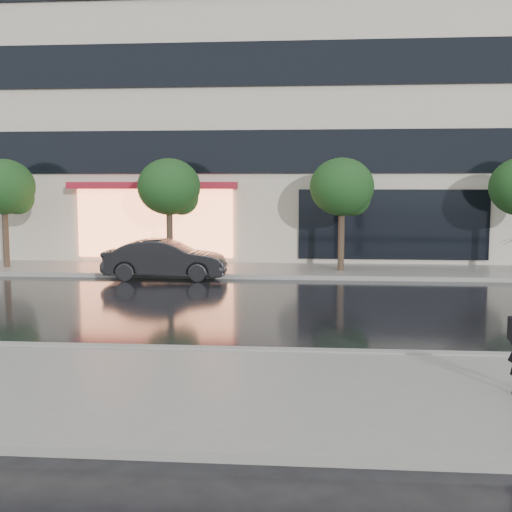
# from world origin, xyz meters

# --- Properties ---
(ground) EXTENTS (120.00, 120.00, 0.00)m
(ground) POSITION_xyz_m (0.00, 0.00, 0.00)
(ground) COLOR black
(ground) RESTS_ON ground
(sidewalk_near) EXTENTS (60.00, 4.50, 0.12)m
(sidewalk_near) POSITION_xyz_m (0.00, -3.25, 0.06)
(sidewalk_near) COLOR slate
(sidewalk_near) RESTS_ON ground
(sidewalk_far) EXTENTS (60.00, 3.50, 0.12)m
(sidewalk_far) POSITION_xyz_m (0.00, 10.25, 0.06)
(sidewalk_far) COLOR slate
(sidewalk_far) RESTS_ON ground
(curb_near) EXTENTS (60.00, 0.25, 0.14)m
(curb_near) POSITION_xyz_m (0.00, -1.00, 0.07)
(curb_near) COLOR gray
(curb_near) RESTS_ON ground
(curb_far) EXTENTS (60.00, 0.25, 0.14)m
(curb_far) POSITION_xyz_m (0.00, 8.50, 0.07)
(curb_far) COLOR gray
(curb_far) RESTS_ON ground
(office_building) EXTENTS (30.00, 12.76, 18.00)m
(office_building) POSITION_xyz_m (-0.00, 17.97, 9.00)
(office_building) COLOR #B5A999
(office_building) RESTS_ON ground
(tree_far_west) EXTENTS (2.20, 2.20, 3.99)m
(tree_far_west) POSITION_xyz_m (-8.94, 10.03, 2.92)
(tree_far_west) COLOR #33261C
(tree_far_west) RESTS_ON ground
(tree_mid_west) EXTENTS (2.20, 2.20, 3.99)m
(tree_mid_west) POSITION_xyz_m (-2.94, 10.03, 2.92)
(tree_mid_west) COLOR #33261C
(tree_mid_west) RESTS_ON ground
(tree_mid_east) EXTENTS (2.20, 2.20, 3.99)m
(tree_mid_east) POSITION_xyz_m (3.06, 10.03, 2.92)
(tree_mid_east) COLOR #33261C
(tree_mid_east) RESTS_ON ground
(parked_car) EXTENTS (4.00, 1.53, 1.30)m
(parked_car) POSITION_xyz_m (-2.76, 8.20, 0.65)
(parked_car) COLOR black
(parked_car) RESTS_ON ground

